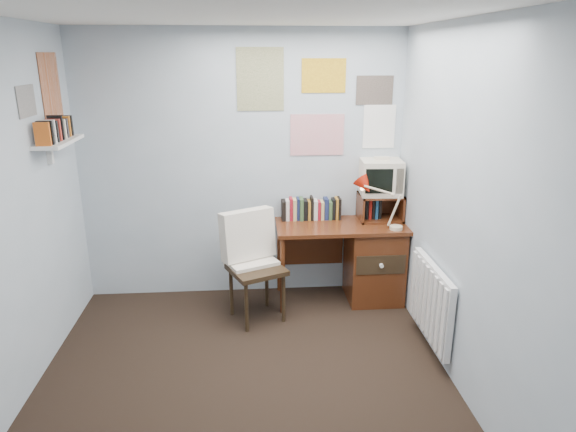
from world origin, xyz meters
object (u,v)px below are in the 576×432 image
(desk_chair, at_px, (257,270))
(desk_lamp, at_px, (397,207))
(radiator, at_px, (431,301))
(desk, at_px, (368,259))
(tv_riser, at_px, (380,207))
(crt_tv, at_px, (381,175))
(wall_shelf, at_px, (59,142))

(desk_chair, xyz_separation_m, desk_lamp, (1.26, 0.14, 0.50))
(desk_lamp, relative_size, radiator, 0.52)
(desk, xyz_separation_m, desk_lamp, (0.20, -0.18, 0.56))
(desk, distance_m, tv_riser, 0.51)
(tv_riser, bearing_deg, desk_lamp, -75.01)
(crt_tv, height_order, wall_shelf, wall_shelf)
(desk_lamp, bearing_deg, tv_riser, 90.43)
(radiator, bearing_deg, desk_lamp, 97.00)
(desk_lamp, bearing_deg, wall_shelf, 169.53)
(desk, relative_size, crt_tv, 3.22)
(radiator, relative_size, wall_shelf, 1.29)
(desk_lamp, xyz_separation_m, radiator, (0.09, -0.75, -0.55))
(radiator, bearing_deg, crt_tv, 99.38)
(desk_lamp, bearing_deg, radiator, -97.56)
(desk_lamp, xyz_separation_m, crt_tv, (-0.08, 0.31, 0.22))
(desk_lamp, bearing_deg, desk, 122.68)
(desk, relative_size, desk_chair, 1.28)
(desk_lamp, relative_size, crt_tv, 1.12)
(crt_tv, distance_m, radiator, 1.32)
(radiator, xyz_separation_m, wall_shelf, (-2.86, 0.55, 1.20))
(radiator, height_order, wall_shelf, wall_shelf)
(desk_chair, bearing_deg, crt_tv, -2.93)
(desk_chair, bearing_deg, tv_riser, -3.86)
(radiator, bearing_deg, wall_shelf, 169.11)
(tv_riser, distance_m, crt_tv, 0.30)
(desk_chair, relative_size, wall_shelf, 1.51)
(desk_chair, height_order, desk_lamp, desk_lamp)
(desk, relative_size, wall_shelf, 1.94)
(desk_lamp, height_order, tv_riser, desk_lamp)
(crt_tv, height_order, radiator, crt_tv)
(crt_tv, xyz_separation_m, radiator, (0.18, -1.06, -0.77))
(desk_lamp, distance_m, wall_shelf, 2.85)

